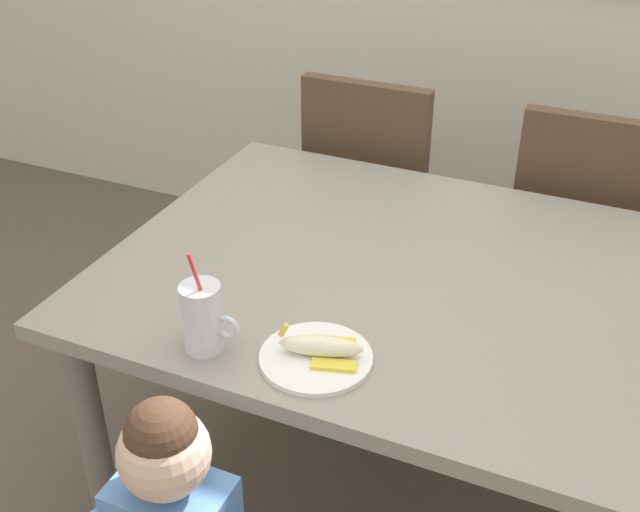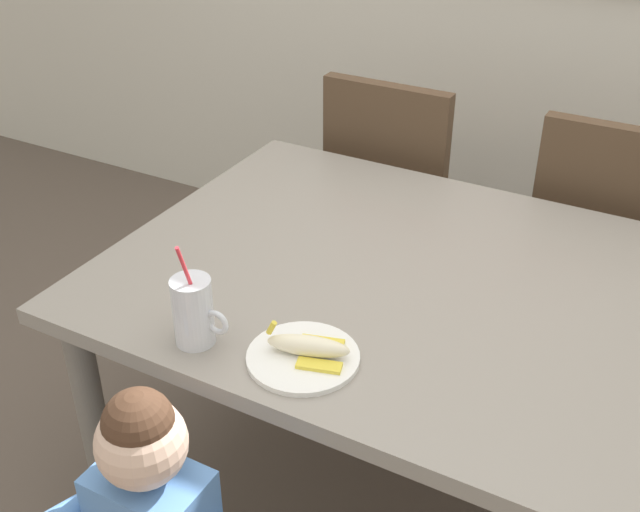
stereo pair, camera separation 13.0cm
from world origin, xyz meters
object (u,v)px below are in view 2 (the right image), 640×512
at_px(dining_table, 398,304).
at_px(peeled_banana, 309,347).
at_px(dining_chair_right, 605,243).
at_px(dining_chair_left, 396,193).
at_px(snack_plate, 303,357).
at_px(milk_cup, 194,315).

xyz_separation_m(dining_table, peeled_banana, (-0.03, -0.38, 0.12)).
relative_size(dining_table, dining_chair_right, 1.43).
xyz_separation_m(dining_chair_left, peeled_banana, (0.31, -1.14, 0.24)).
relative_size(dining_chair_right, snack_plate, 4.17).
xyz_separation_m(milk_cup, peeled_banana, (0.24, 0.06, -0.04)).
bearing_deg(dining_chair_right, peeled_banana, 71.10).
bearing_deg(milk_cup, snack_plate, 13.36).
bearing_deg(dining_chair_right, dining_chair_left, -0.48).
bearing_deg(milk_cup, peeled_banana, 14.74).
bearing_deg(dining_table, dining_chair_right, 64.52).
xyz_separation_m(snack_plate, peeled_banana, (0.01, 0.01, 0.03)).
xyz_separation_m(dining_chair_left, dining_chair_right, (0.69, -0.01, 0.00)).
bearing_deg(dining_chair_left, snack_plate, 104.38).
bearing_deg(dining_table, snack_plate, -95.86).
relative_size(dining_table, dining_chair_left, 1.43).
bearing_deg(dining_chair_left, dining_chair_right, 179.52).
bearing_deg(peeled_banana, dining_chair_right, 71.10).
relative_size(dining_chair_left, snack_plate, 4.17).
bearing_deg(peeled_banana, dining_table, 85.51).
height_order(snack_plate, peeled_banana, peeled_banana).
height_order(dining_table, peeled_banana, peeled_banana).
bearing_deg(dining_chair_right, milk_cup, 62.48).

